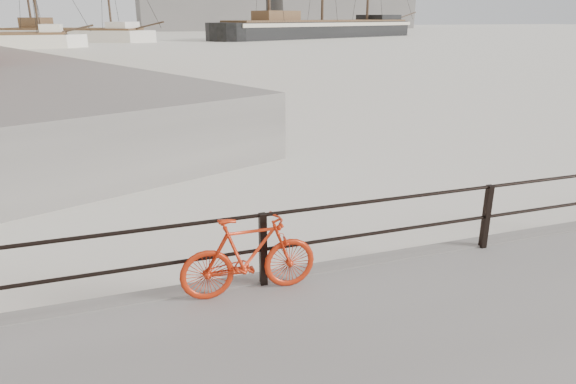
{
  "coord_description": "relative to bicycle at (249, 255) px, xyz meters",
  "views": [
    {
      "loc": [
        -5.16,
        -5.95,
        3.71
      ],
      "look_at": [
        -2.59,
        1.5,
        1.0
      ],
      "focal_mm": 32.0,
      "sensor_mm": 36.0,
      "label": 1
    }
  ],
  "objects": [
    {
      "name": "ground",
      "position": [
        3.73,
        0.31,
        -0.87
      ],
      "size": [
        400.0,
        400.0,
        0.0
      ],
      "primitive_type": "plane",
      "color": "white",
      "rests_on": "ground"
    },
    {
      "name": "guardrail",
      "position": [
        3.73,
        0.16,
        -0.02
      ],
      "size": [
        28.0,
        0.1,
        1.0
      ],
      "primitive_type": null,
      "color": "black",
      "rests_on": "promenade"
    },
    {
      "name": "bicycle",
      "position": [
        0.0,
        0.0,
        0.0
      ],
      "size": [
        1.74,
        0.28,
        1.05
      ],
      "primitive_type": "imported",
      "rotation": [
        0.0,
        0.0,
        -0.01
      ],
      "color": "red",
      "rests_on": "promenade"
    },
    {
      "name": "barque_black",
      "position": [
        35.98,
        84.05,
        -0.87
      ],
      "size": [
        56.11,
        35.93,
        30.69
      ],
      "primitive_type": null,
      "rotation": [
        0.0,
        0.0,
        0.38
      ],
      "color": "black",
      "rests_on": "ground"
    },
    {
      "name": "schooner_mid",
      "position": [
        -5.92,
        82.21,
        -0.87
      ],
      "size": [
        31.26,
        24.77,
        20.83
      ],
      "primitive_type": null,
      "rotation": [
        0.0,
        0.0,
        -0.51
      ],
      "color": "silver",
      "rests_on": "ground"
    },
    {
      "name": "industrial_east",
      "position": [
        81.73,
        150.31,
        6.13
      ],
      "size": [
        20.0,
        16.0,
        14.0
      ],
      "primitive_type": "cube",
      "color": "gray",
      "rests_on": "ground"
    }
  ]
}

